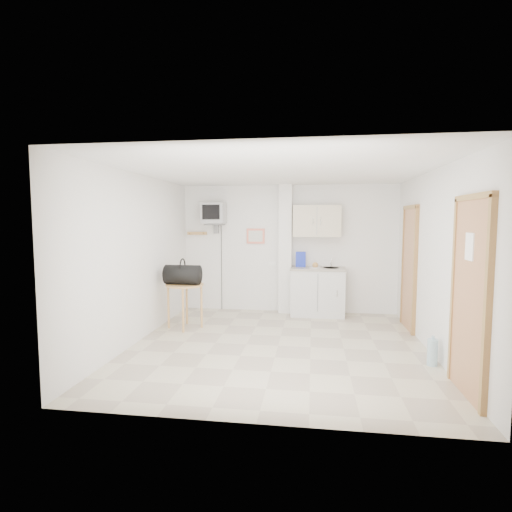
# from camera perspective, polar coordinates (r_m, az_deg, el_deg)

# --- Properties ---
(ground) EXTENTS (4.50, 4.50, 0.00)m
(ground) POSITION_cam_1_polar(r_m,az_deg,el_deg) (5.94, 3.17, -12.69)
(ground) COLOR #C1B599
(ground) RESTS_ON ground
(room_envelope) EXTENTS (4.24, 4.54, 2.55)m
(room_envelope) POSITION_cam_1_polar(r_m,az_deg,el_deg) (5.73, 5.72, 2.33)
(room_envelope) COLOR white
(room_envelope) RESTS_ON ground
(kitchenette) EXTENTS (1.03, 0.58, 2.10)m
(kitchenette) POSITION_cam_1_polar(r_m,az_deg,el_deg) (7.70, 8.75, -2.47)
(kitchenette) COLOR silver
(kitchenette) RESTS_ON ground
(crt_television) EXTENTS (0.44, 0.45, 2.15)m
(crt_television) POSITION_cam_1_polar(r_m,az_deg,el_deg) (7.89, -6.06, 5.98)
(crt_television) COLOR slate
(crt_television) RESTS_ON ground
(round_table) EXTENTS (0.63, 0.63, 0.75)m
(round_table) POSITION_cam_1_polar(r_m,az_deg,el_deg) (6.82, -10.14, -4.82)
(round_table) COLOR #AF8845
(round_table) RESTS_ON ground
(duffel_bag) EXTENTS (0.59, 0.34, 0.44)m
(duffel_bag) POSITION_cam_1_polar(r_m,az_deg,el_deg) (6.76, -10.43, -2.61)
(duffel_bag) COLOR black
(duffel_bag) RESTS_ON round_table
(water_bottle) EXTENTS (0.13, 0.13, 0.38)m
(water_bottle) POSITION_cam_1_polar(r_m,az_deg,el_deg) (5.58, 23.90, -12.46)
(water_bottle) COLOR #96B8C6
(water_bottle) RESTS_ON ground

